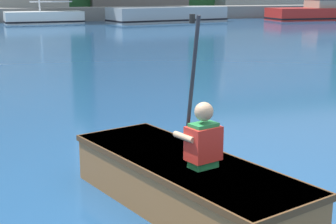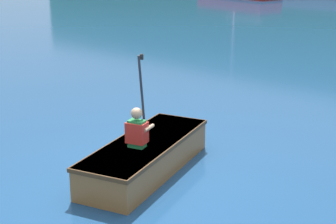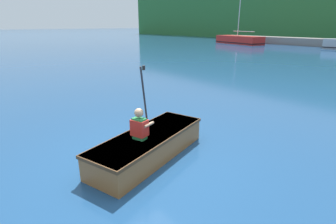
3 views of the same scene
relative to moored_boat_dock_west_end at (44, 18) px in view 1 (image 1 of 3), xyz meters
The scene contains 7 objects.
ground_plane 29.86m from the moored_boat_dock_west_end, 92.43° to the right, with size 300.00×300.00×0.00m, color navy.
marina_dock 2.94m from the moored_boat_dock_west_end, 115.54° to the left, with size 47.14×2.40×0.90m.
moored_boat_dock_west_end is the anchor object (origin of this frame).
moored_boat_dock_center_near 19.52m from the moored_boat_dock_west_end, ahead, with size 8.01×2.94×1.86m.
moored_boat_dock_east_inner 7.98m from the moored_boat_dock_west_end, ahead, with size 8.22×4.11×0.99m.
rowboat_foreground 29.62m from the moored_boat_dock_west_end, 92.84° to the right, with size 1.69×2.89×0.50m.
person_paddler 29.90m from the moored_boat_dock_west_end, 92.64° to the right, with size 0.42×0.42×1.36m.
Camera 1 is at (-1.81, -4.11, 2.05)m, focal length 55.00 mm.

